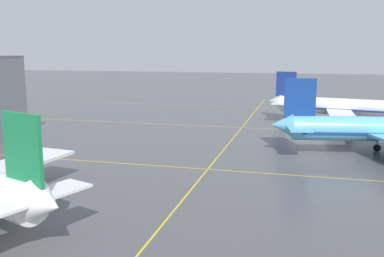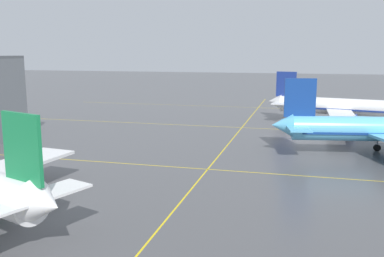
# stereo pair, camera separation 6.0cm
# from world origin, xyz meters

# --- Properties ---
(airliner_third_row) EXTENTS (36.63, 31.12, 11.45)m
(airliner_third_row) POSITION_xyz_m (22.23, 75.43, 3.91)
(airliner_third_row) COLOR white
(airliner_third_row) RESTS_ON ground
(taxiway_markings) EXTENTS (112.22, 149.47, 0.01)m
(taxiway_markings) POSITION_xyz_m (0.00, 48.96, 0.00)
(taxiway_markings) COLOR yellow
(taxiway_markings) RESTS_ON ground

